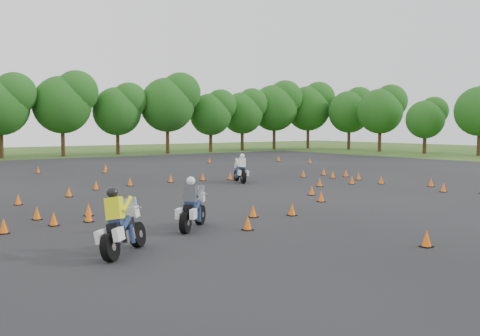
% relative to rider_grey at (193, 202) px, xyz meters
% --- Properties ---
extents(ground, '(140.00, 140.00, 0.00)m').
position_rel_rider_grey_xyz_m(ground, '(6.97, 3.02, -0.86)').
color(ground, '#2D5119').
rests_on(ground, ground).
extents(asphalt_pad, '(62.00, 62.00, 0.00)m').
position_rel_rider_grey_xyz_m(asphalt_pad, '(6.97, 9.02, -0.85)').
color(asphalt_pad, black).
rests_on(asphalt_pad, ground).
extents(treeline, '(86.95, 32.09, 10.18)m').
position_rel_rider_grey_xyz_m(treeline, '(8.09, 37.89, 3.69)').
color(treeline, '#1D4F16').
rests_on(treeline, ground).
extents(traffic_cones, '(35.91, 32.98, 0.45)m').
position_rel_rider_grey_xyz_m(traffic_cones, '(6.78, 8.89, -0.63)').
color(traffic_cones, '#F9620A').
rests_on(traffic_cones, asphalt_pad).
extents(rider_grey, '(2.11, 1.97, 1.71)m').
position_rel_rider_grey_xyz_m(rider_grey, '(0.00, 0.00, 0.00)').
color(rider_grey, '#404447').
rests_on(rider_grey, ground).
extents(rider_yellow, '(2.19, 2.03, 1.77)m').
position_rel_rider_grey_xyz_m(rider_yellow, '(-3.17, -1.94, 0.03)').
color(rider_yellow, yellow).
rests_on(rider_yellow, ground).
extents(rider_white, '(1.41, 2.29, 1.69)m').
position_rel_rider_grey_xyz_m(rider_white, '(9.60, 10.69, -0.01)').
color(rider_white, white).
rests_on(rider_white, ground).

